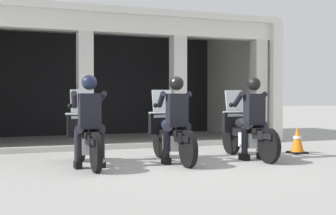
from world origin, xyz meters
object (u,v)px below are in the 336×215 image
Objects in this scene: police_officer_center at (176,112)px; police_officer_right at (253,111)px; traffic_cone_flank at (297,140)px; police_officer_left at (89,113)px; motorcycle_right at (246,133)px; motorcycle_left at (86,137)px; motorcycle_center at (171,135)px.

police_officer_center and police_officer_right have the same top height.
police_officer_center is 2.69× the size of traffic_cone_flank.
police_officer_left is 3.18m from motorcycle_right.
police_officer_left is 1.57m from police_officer_center.
motorcycle_left is 0.52m from police_officer_left.
police_officer_right is (-0.00, -0.28, 0.44)m from motorcycle_right.
police_officer_right is at bearing -10.97° from motorcycle_left.
police_officer_left is 0.78× the size of motorcycle_right.
motorcycle_left is at bearing 173.26° from police_officer_center.
motorcycle_center is at bearing 169.90° from police_officer_right.
police_officer_center is at bearing -179.94° from police_officer_right.
police_officer_center is 1.57m from police_officer_right.
motorcycle_center is 3.46× the size of traffic_cone_flank.
motorcycle_center is at bearing 4.39° from police_officer_left.
police_officer_right is at bearing -5.84° from police_officer_left.
motorcycle_left is 1.57m from motorcycle_center.
traffic_cone_flank is (1.40, 0.24, -0.21)m from motorcycle_right.
motorcycle_center is 1.67m from police_officer_right.
motorcycle_right is at bearing -5.84° from motorcycle_left.
police_officer_right reaches higher than motorcycle_right.
motorcycle_center is at bearing -176.58° from traffic_cone_flank.
motorcycle_center and motorcycle_right have the same top height.
police_officer_center reaches higher than motorcycle_right.
motorcycle_left is at bearing -176.59° from motorcycle_center.
motorcycle_right is (3.14, -0.12, 0.00)m from motorcycle_left.
traffic_cone_flank is at bearing 9.17° from motorcycle_center.
police_officer_right is 2.69× the size of traffic_cone_flank.
motorcycle_left is at bearing -180.00° from motorcycle_right.
police_officer_left is at bearing -175.01° from traffic_cone_flank.
police_officer_right is at bearing -87.98° from motorcycle_right.
police_officer_center reaches higher than motorcycle_center.
police_officer_center is at bearing -171.19° from traffic_cone_flank.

